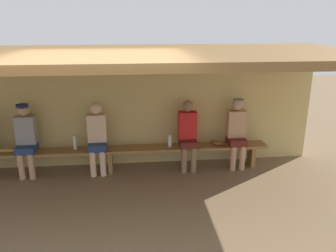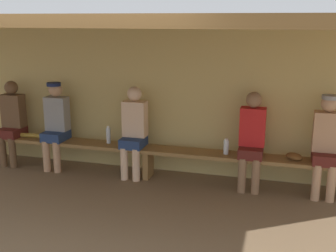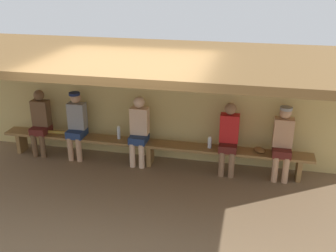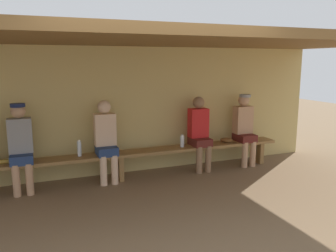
# 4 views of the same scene
# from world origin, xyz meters

# --- Properties ---
(ground_plane) EXTENTS (24.00, 24.00, 0.00)m
(ground_plane) POSITION_xyz_m (0.00, 0.00, 0.00)
(ground_plane) COLOR brown
(back_wall) EXTENTS (8.00, 0.20, 2.20)m
(back_wall) POSITION_xyz_m (0.00, 2.00, 1.10)
(back_wall) COLOR tan
(back_wall) RESTS_ON ground
(dugout_roof) EXTENTS (8.00, 2.80, 0.12)m
(dugout_roof) POSITION_xyz_m (0.00, 0.70, 2.26)
(dugout_roof) COLOR brown
(dugout_roof) RESTS_ON back_wall
(bench) EXTENTS (6.00, 0.36, 0.46)m
(bench) POSITION_xyz_m (0.00, 1.55, 0.39)
(bench) COLOR olive
(bench) RESTS_ON ground
(player_in_blue) EXTENTS (0.34, 0.42, 1.34)m
(player_in_blue) POSITION_xyz_m (2.42, 1.55, 0.75)
(player_in_blue) COLOR #591E19
(player_in_blue) RESTS_ON ground
(player_shirtless_tan) EXTENTS (0.34, 0.42, 1.34)m
(player_shirtless_tan) POSITION_xyz_m (-1.49, 1.55, 0.75)
(player_shirtless_tan) COLOR navy
(player_shirtless_tan) RESTS_ON ground
(player_in_red) EXTENTS (0.34, 0.42, 1.34)m
(player_in_red) POSITION_xyz_m (1.47, 1.55, 0.73)
(player_in_red) COLOR #591E19
(player_in_red) RESTS_ON ground
(player_rightmost) EXTENTS (0.34, 0.42, 1.34)m
(player_rightmost) POSITION_xyz_m (-2.26, 1.55, 0.73)
(player_rightmost) COLOR #591E19
(player_rightmost) RESTS_ON ground
(player_leftmost) EXTENTS (0.34, 0.42, 1.34)m
(player_leftmost) POSITION_xyz_m (-0.21, 1.55, 0.73)
(player_leftmost) COLOR navy
(player_leftmost) RESTS_ON ground
(water_bottle_blue) EXTENTS (0.07, 0.07, 0.22)m
(water_bottle_blue) POSITION_xyz_m (1.13, 1.55, 0.56)
(water_bottle_blue) COLOR silver
(water_bottle_blue) RESTS_ON bench
(water_bottle_orange) EXTENTS (0.06, 0.06, 0.26)m
(water_bottle_orange) POSITION_xyz_m (-0.64, 1.59, 0.59)
(water_bottle_orange) COLOR silver
(water_bottle_orange) RESTS_ON bench
(baseball_glove_tan) EXTENTS (0.29, 0.29, 0.09)m
(baseball_glove_tan) POSITION_xyz_m (2.04, 1.55, 0.51)
(baseball_glove_tan) COLOR brown
(baseball_glove_tan) RESTS_ON bench
(baseball_bat) EXTENTS (0.81, 0.12, 0.07)m
(baseball_bat) POSITION_xyz_m (-1.89, 1.55, 0.49)
(baseball_bat) COLOR #B28C33
(baseball_bat) RESTS_ON bench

